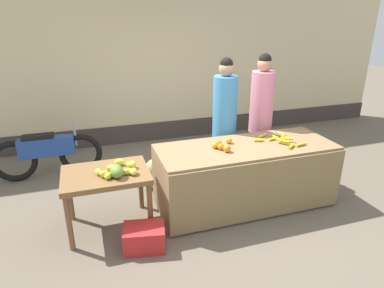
# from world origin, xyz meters

# --- Properties ---
(ground_plane) EXTENTS (24.00, 24.00, 0.00)m
(ground_plane) POSITION_xyz_m (0.00, 0.00, 0.00)
(ground_plane) COLOR #665B4C
(market_wall_back) EXTENTS (9.90, 0.23, 3.18)m
(market_wall_back) POSITION_xyz_m (0.00, 2.84, 1.56)
(market_wall_back) COLOR beige
(market_wall_back) RESTS_ON ground
(fruit_stall_counter) EXTENTS (2.27, 0.90, 0.83)m
(fruit_stall_counter) POSITION_xyz_m (0.46, -0.01, 0.41)
(fruit_stall_counter) COLOR olive
(fruit_stall_counter) RESTS_ON ground
(side_table_wooden) EXTENTS (0.96, 0.71, 0.72)m
(side_table_wooden) POSITION_xyz_m (-1.29, 0.00, 0.62)
(side_table_wooden) COLOR brown
(side_table_wooden) RESTS_ON ground
(banana_bunch_pile) EXTENTS (0.58, 0.57, 0.07)m
(banana_bunch_pile) POSITION_xyz_m (0.94, -0.01, 0.85)
(banana_bunch_pile) COLOR gold
(banana_bunch_pile) RESTS_ON fruit_stall_counter
(orange_pile) EXTENTS (0.31, 0.34, 0.09)m
(orange_pile) POSITION_xyz_m (0.13, 0.02, 0.87)
(orange_pile) COLOR orange
(orange_pile) RESTS_ON fruit_stall_counter
(mango_papaya_pile) EXTENTS (0.49, 0.44, 0.14)m
(mango_papaya_pile) POSITION_xyz_m (-1.15, -0.09, 0.77)
(mango_papaya_pile) COLOR #D3D647
(mango_papaya_pile) RESTS_ON side_table_wooden
(vendor_woman_blue_shirt) EXTENTS (0.34, 0.34, 1.84)m
(vendor_woman_blue_shirt) POSITION_xyz_m (0.45, 0.68, 0.93)
(vendor_woman_blue_shirt) COLOR #33333D
(vendor_woman_blue_shirt) RESTS_ON ground
(vendor_woman_pink_shirt) EXTENTS (0.34, 0.34, 1.87)m
(vendor_woman_pink_shirt) POSITION_xyz_m (1.04, 0.70, 0.95)
(vendor_woman_pink_shirt) COLOR #33333D
(vendor_woman_pink_shirt) RESTS_ON ground
(parked_motorcycle) EXTENTS (1.60, 0.18, 0.88)m
(parked_motorcycle) POSITION_xyz_m (-2.04, 1.63, 0.40)
(parked_motorcycle) COLOR black
(parked_motorcycle) RESTS_ON ground
(produce_crate) EXTENTS (0.49, 0.40, 0.26)m
(produce_crate) POSITION_xyz_m (-0.97, -0.51, 0.13)
(produce_crate) COLOR red
(produce_crate) RESTS_ON ground
(produce_sack) EXTENTS (0.37, 0.31, 0.46)m
(produce_sack) POSITION_xyz_m (-0.56, 0.76, 0.23)
(produce_sack) COLOR tan
(produce_sack) RESTS_ON ground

